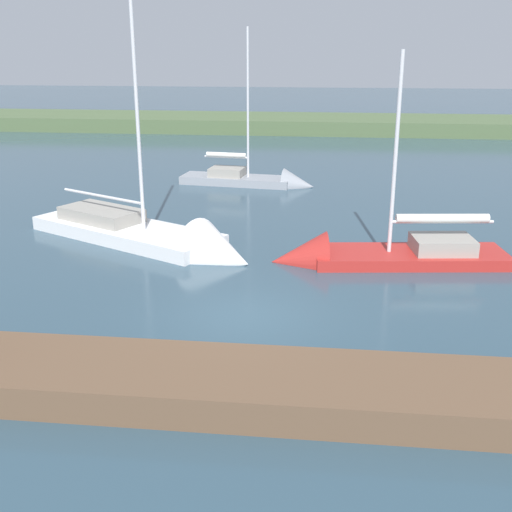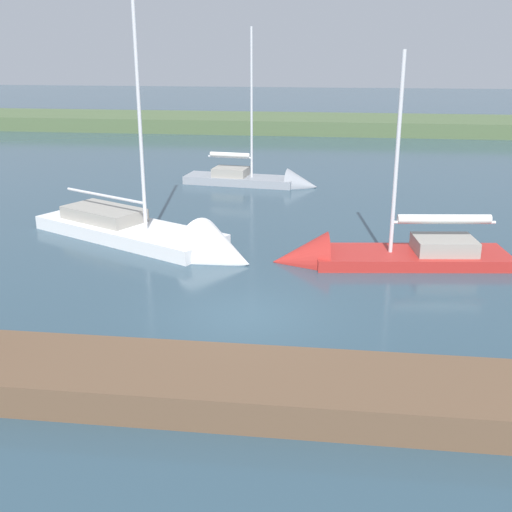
% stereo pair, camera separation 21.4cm
% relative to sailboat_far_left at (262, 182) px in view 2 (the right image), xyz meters
% --- Properties ---
extents(ground_plane, '(200.00, 200.00, 0.00)m').
position_rel_sailboat_far_left_xyz_m(ground_plane, '(-1.59, 17.58, -0.16)').
color(ground_plane, '#2D4756').
extents(far_shoreline, '(180.00, 8.00, 2.40)m').
position_rel_sailboat_far_left_xyz_m(far_shoreline, '(-1.59, -23.45, -0.16)').
color(far_shoreline, '#4C603D').
rests_on(far_shoreline, ground_plane).
extents(dock_pier, '(27.50, 2.56, 0.74)m').
position_rel_sailboat_far_left_xyz_m(dock_pier, '(-1.59, 22.02, 0.21)').
color(dock_pier, brown).
rests_on(dock_pier, ground_plane).
extents(sailboat_far_left, '(7.50, 2.74, 9.05)m').
position_rel_sailboat_far_left_xyz_m(sailboat_far_left, '(0.00, 0.00, 0.00)').
color(sailboat_far_left, gray).
rests_on(sailboat_far_left, ground_plane).
extents(sailboat_mid_channel, '(8.45, 3.13, 8.25)m').
position_rel_sailboat_far_left_xyz_m(sailboat_mid_channel, '(-5.29, 12.40, -0.04)').
color(sailboat_mid_channel, '#B22823').
rests_on(sailboat_mid_channel, ground_plane).
extents(sailboat_inner_slip, '(10.11, 7.01, 11.90)m').
position_rel_sailboat_far_left_xyz_m(sailboat_inner_slip, '(2.48, 11.39, -0.00)').
color(sailboat_inner_slip, white).
rests_on(sailboat_inner_slip, ground_plane).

